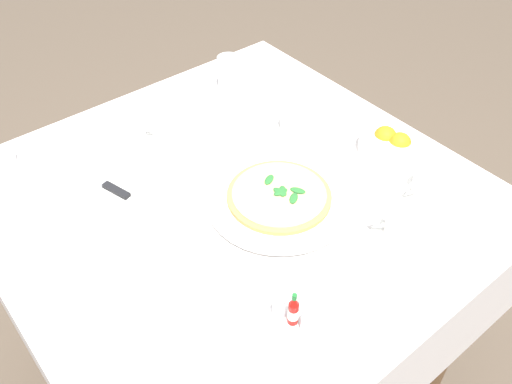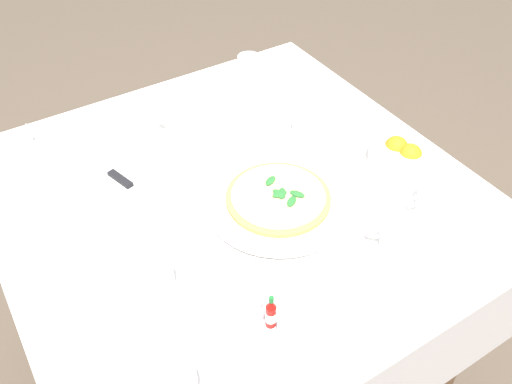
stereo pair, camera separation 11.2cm
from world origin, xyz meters
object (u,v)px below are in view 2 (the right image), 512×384
salt_shaker (258,308)px  pepper_shaker (284,325)px  coffee_cup_near_left (307,125)px  water_glass_center_back (156,279)px  pizza_plate (278,201)px  menu_card (22,144)px  coffee_cup_right_edge (147,115)px  dinner_knife (107,170)px  coffee_cup_left_edge (398,240)px  napkin_folded (109,175)px  water_glass_far_left (249,74)px  hot_sauce_bottle (271,314)px  coffee_cup_far_right (434,199)px  pizza (278,197)px  citrus_bowl (400,154)px

salt_shaker → pepper_shaker: bearing=-160.3°
coffee_cup_near_left → water_glass_center_back: water_glass_center_back is taller
pizza_plate → pepper_shaker: 0.34m
menu_card → coffee_cup_near_left: bearing=-73.7°
water_glass_center_back → pepper_shaker: bearing=-142.3°
coffee_cup_right_edge → dinner_knife: size_ratio=0.67×
coffee_cup_left_edge → napkin_folded: bearing=38.8°
coffee_cup_right_edge → salt_shaker: size_ratio=2.31×
pizza_plate → water_glass_far_left: size_ratio=3.29×
pepper_shaker → menu_card: bearing=18.4°
water_glass_center_back → salt_shaker: bearing=-137.1°
pizza_plate → pepper_shaker: pepper_shaker is taller
coffee_cup_left_edge → pepper_shaker: coffee_cup_left_edge is taller
coffee_cup_near_left → dinner_knife: size_ratio=0.67×
pepper_shaker → menu_card: size_ratio=0.81×
coffee_cup_right_edge → menu_card: 0.32m
dinner_knife → menu_card: bearing=20.0°
pizza_plate → water_glass_center_back: (-0.08, 0.33, 0.04)m
coffee_cup_right_edge → pepper_shaker: size_ratio=2.31×
coffee_cup_right_edge → water_glass_far_left: 0.33m
water_glass_far_left → hot_sauce_bottle: water_glass_far_left is taller
dinner_knife → water_glass_far_left: bearing=-87.9°
coffee_cup_near_left → pepper_shaker: bearing=140.2°
coffee_cup_left_edge → napkin_folded: (0.54, 0.43, -0.02)m
coffee_cup_near_left → coffee_cup_left_edge: (-0.43, 0.08, 0.00)m
coffee_cup_far_right → coffee_cup_left_edge: coffee_cup_far_right is taller
water_glass_far_left → coffee_cup_right_edge: bearing=92.3°
salt_shaker → coffee_cup_near_left: bearing=-44.9°
hot_sauce_bottle → pepper_shaker: bearing=-160.3°
pizza → dinner_knife: bearing=44.7°
pizza → salt_shaker: (-0.23, 0.20, 0.00)m
hot_sauce_bottle → pepper_shaker: 0.03m
pizza_plate → hot_sauce_bottle: (-0.26, 0.19, 0.02)m
pizza_plate → pizza: size_ratio=1.40×
coffee_cup_far_right → coffee_cup_left_edge: bearing=107.8°
dinner_knife → citrus_bowl: 0.71m
pizza → salt_shaker: size_ratio=4.24×
coffee_cup_far_right → napkin_folded: bearing=50.1°
citrus_bowl → pepper_shaker: citrus_bowl is taller
coffee_cup_far_right → dinner_knife: bearing=50.0°
water_glass_far_left → coffee_cup_near_left: bearing=-178.0°
coffee_cup_right_edge → hot_sauce_bottle: (-0.70, 0.07, 0.00)m
pizza_plate → citrus_bowl: (-0.03, -0.34, 0.02)m
napkin_folded → citrus_bowl: bearing=-133.3°
water_glass_center_back → menu_card: 0.59m
napkin_folded → menu_card: (0.20, 0.15, 0.02)m
water_glass_center_back → dinner_knife: 0.38m
pepper_shaker → coffee_cup_near_left: bearing=-39.8°
water_glass_far_left → napkin_folded: size_ratio=0.41×
pizza → water_glass_far_left: (0.46, -0.20, 0.02)m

